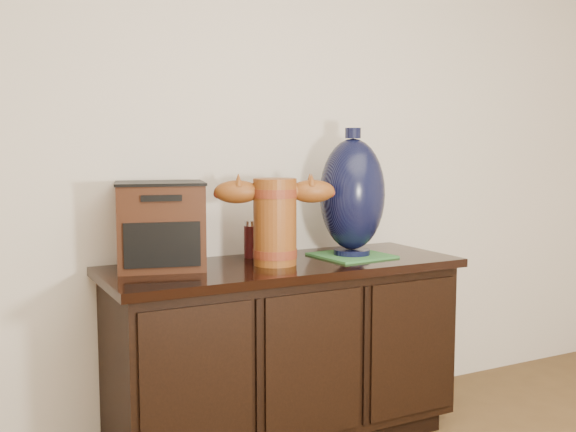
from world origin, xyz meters
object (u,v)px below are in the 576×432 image
sideboard (284,351)px  spray_can (250,239)px  tv_radio (160,225)px  terracotta_vessel (275,216)px  lamp_base (352,195)px

sideboard → spray_can: size_ratio=9.19×
sideboard → tv_radio: bearing=167.5°
terracotta_vessel → spray_can: size_ratio=3.03×
terracotta_vessel → lamp_base: (0.38, 0.02, 0.07)m
tv_radio → sideboard: bearing=1.8°
sideboard → lamp_base: (0.33, 0.00, 0.63)m
sideboard → spray_can: (-0.07, 0.17, 0.45)m
sideboard → lamp_base: lamp_base is taller
tv_radio → spray_can: size_ratio=2.47×
lamp_base → spray_can: size_ratio=3.40×
terracotta_vessel → sideboard: bearing=44.0°
tv_radio → lamp_base: bearing=7.0°
sideboard → lamp_base: size_ratio=2.70×
spray_can → sideboard: bearing=-68.4°
lamp_base → spray_can: (-0.40, 0.17, -0.19)m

